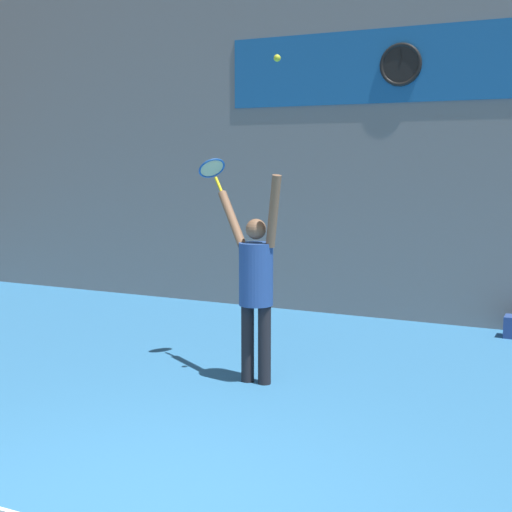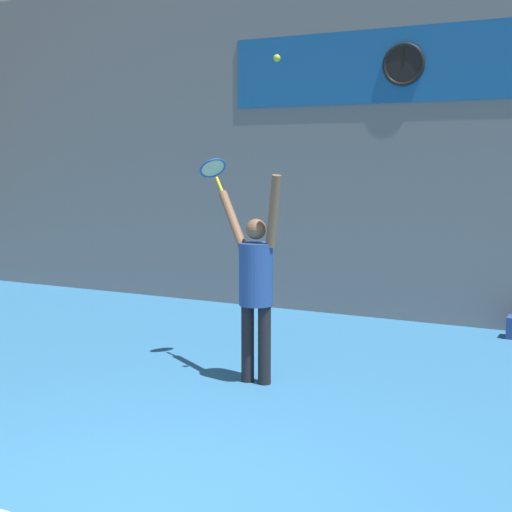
{
  "view_description": "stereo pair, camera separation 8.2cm",
  "coord_description": "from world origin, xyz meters",
  "px_view_note": "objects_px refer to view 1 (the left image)",
  "views": [
    {
      "loc": [
        2.48,
        -3.37,
        2.21
      ],
      "look_at": [
        -0.52,
        2.9,
        1.29
      ],
      "focal_mm": 50.0,
      "sensor_mm": 36.0,
      "label": 1
    },
    {
      "loc": [
        2.55,
        -3.33,
        2.21
      ],
      "look_at": [
        -0.52,
        2.9,
        1.29
      ],
      "focal_mm": 50.0,
      "sensor_mm": 36.0,
      "label": 2
    }
  ],
  "objects_px": {
    "tennis_player": "(256,281)",
    "scoreboard_clock": "(400,65)",
    "tennis_racket": "(212,170)",
    "tennis_ball": "(277,58)"
  },
  "relations": [
    {
      "from": "tennis_player",
      "to": "tennis_racket",
      "type": "bearing_deg",
      "value": 148.45
    },
    {
      "from": "tennis_ball",
      "to": "scoreboard_clock",
      "type": "bearing_deg",
      "value": 85.71
    },
    {
      "from": "scoreboard_clock",
      "to": "tennis_ball",
      "type": "height_order",
      "value": "scoreboard_clock"
    },
    {
      "from": "scoreboard_clock",
      "to": "tennis_player",
      "type": "bearing_deg",
      "value": -98.7
    },
    {
      "from": "scoreboard_clock",
      "to": "tennis_racket",
      "type": "bearing_deg",
      "value": -112.83
    },
    {
      "from": "tennis_player",
      "to": "tennis_racket",
      "type": "xyz_separation_m",
      "value": [
        -0.73,
        0.45,
        1.09
      ]
    },
    {
      "from": "tennis_player",
      "to": "scoreboard_clock",
      "type": "bearing_deg",
      "value": 81.3
    },
    {
      "from": "tennis_racket",
      "to": "tennis_ball",
      "type": "bearing_deg",
      "value": -28.09
    },
    {
      "from": "scoreboard_clock",
      "to": "tennis_racket",
      "type": "height_order",
      "value": "scoreboard_clock"
    },
    {
      "from": "scoreboard_clock",
      "to": "tennis_player",
      "type": "height_order",
      "value": "scoreboard_clock"
    }
  ]
}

